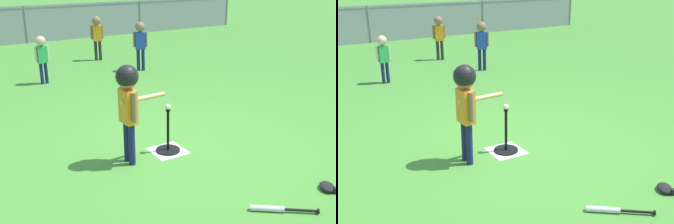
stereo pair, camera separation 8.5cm
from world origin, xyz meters
The scene contains 11 objects.
ground_plane centered at (0.00, 0.00, 0.00)m, with size 60.00×60.00×0.00m, color #478C33.
home_plate centered at (-0.29, 0.06, 0.00)m, with size 0.44×0.44×0.01m, color white.
batting_tee centered at (-0.29, 0.06, 0.09)m, with size 0.32×0.32×0.58m.
baseball_on_tee centered at (-0.29, 0.06, 0.62)m, with size 0.07×0.07×0.07m, color white.
batter_child centered at (-0.86, 0.03, 0.89)m, with size 0.65×0.35×1.24m.
fielder_deep_right centered at (1.43, 4.10, 0.72)m, with size 0.31×0.22×1.12m.
fielder_near_left centered at (0.99, 5.64, 0.72)m, with size 0.32×0.22×1.12m.
fielder_deep_center centered at (-0.80, 4.15, 0.64)m, with size 0.29×0.20×0.99m.
spare_bat_silver centered at (-0.11, -1.68, 0.03)m, with size 0.57×0.45×0.06m.
glove_by_plate centered at (0.69, -1.68, 0.04)m, with size 0.26×0.27×0.07m.
outfield_fence centered at (0.00, 9.04, 0.62)m, with size 16.06×0.06×1.15m.
Camera 1 is at (-2.79, -4.04, 2.31)m, focal length 42.85 mm.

